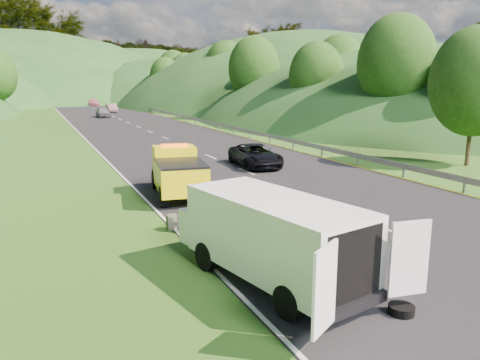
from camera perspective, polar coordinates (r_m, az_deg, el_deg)
name	(u,v)px	position (r m, az deg, el deg)	size (l,w,h in m)	color
ground	(285,225)	(17.42, 5.51, -5.43)	(320.00, 320.00, 0.00)	#38661E
road_surface	(138,127)	(55.84, -12.31, 6.35)	(14.00, 200.00, 0.02)	black
guardrail	(170,118)	(69.66, -8.52, 7.54)	(0.06, 140.00, 1.52)	gray
tree_line_right	(230,112)	(80.90, -1.19, 8.26)	(14.00, 140.00, 14.00)	#2B5418
hills_backdrop	(83,99)	(149.96, -18.55, 9.35)	(201.00, 288.60, 44.00)	#2D5B23
tow_truck	(178,172)	(21.53, -7.63, 0.96)	(2.73, 5.57, 2.30)	black
white_van	(270,234)	(12.19, 3.70, -6.65)	(4.05, 6.91, 2.31)	black
woman	(207,233)	(16.41, -4.10, -6.51)	(0.63, 0.46, 1.74)	white
child	(246,232)	(16.51, 0.71, -6.36)	(0.47, 0.37, 0.96)	#CAC56C
worker	(330,297)	(12.02, 10.97, -13.84)	(1.25, 0.72, 1.93)	black
suitcase	(171,222)	(16.87, -8.36, -5.10)	(0.35, 0.19, 0.56)	#51543F
spare_tire	(401,314)	(11.63, 19.03, -15.24)	(0.59, 0.59, 0.20)	black
passing_suv	(255,167)	(29.04, 1.89, 1.65)	(2.26, 4.91, 1.36)	black
dist_car_a	(103,117)	(71.84, -16.34, 7.32)	(1.75, 4.35, 1.48)	#57565C
dist_car_b	(112,112)	(83.60, -15.35, 7.96)	(1.53, 4.38, 1.44)	brown
dist_car_c	(93,106)	(106.40, -17.44, 8.61)	(2.08, 5.11, 1.48)	#AF576A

